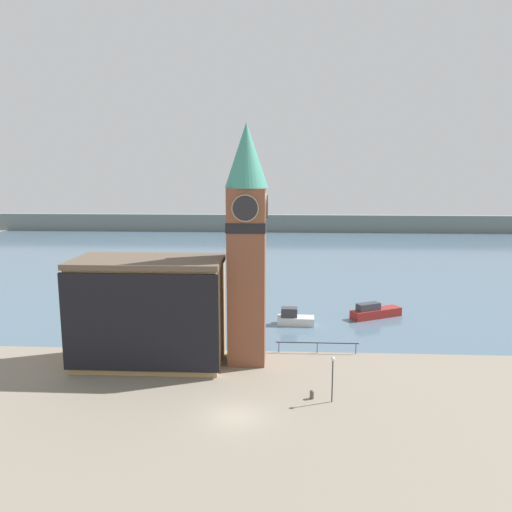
% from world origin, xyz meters
% --- Properties ---
extents(ground_plane, '(160.00, 160.00, 0.00)m').
position_xyz_m(ground_plane, '(0.00, 0.00, 0.00)').
color(ground_plane, gray).
extents(water, '(160.00, 120.00, 0.00)m').
position_xyz_m(water, '(0.00, 73.62, -0.00)').
color(water, slate).
rests_on(water, ground_plane).
extents(far_shoreline, '(180.00, 3.00, 5.00)m').
position_xyz_m(far_shoreline, '(0.00, 113.62, 2.50)').
color(far_shoreline, slate).
rests_on(far_shoreline, water).
extents(pier_railing, '(8.23, 0.08, 1.09)m').
position_xyz_m(pier_railing, '(6.93, 13.37, 0.93)').
color(pier_railing, '#232328').
rests_on(pier_railing, ground_plane).
extents(clock_tower, '(3.94, 3.94, 22.17)m').
position_xyz_m(clock_tower, '(0.11, 10.97, 11.79)').
color(clock_tower, brown).
rests_on(clock_tower, ground_plane).
extents(pier_building, '(13.81, 7.01, 9.99)m').
position_xyz_m(pier_building, '(-8.91, 9.93, 5.02)').
color(pier_building, tan).
rests_on(pier_building, ground_plane).
extents(boat_near, '(4.34, 1.99, 2.03)m').
position_xyz_m(boat_near, '(4.84, 22.57, 0.74)').
color(boat_near, silver).
rests_on(boat_near, water).
extents(boat_far, '(6.71, 4.55, 1.94)m').
position_xyz_m(boat_far, '(14.81, 25.91, 0.73)').
color(boat_far, maroon).
rests_on(boat_far, water).
extents(mooring_bollard_near, '(0.35, 0.35, 0.73)m').
position_xyz_m(mooring_bollard_near, '(5.82, 3.21, 0.39)').
color(mooring_bollard_near, brown).
rests_on(mooring_bollard_near, ground_plane).
extents(lamp_post, '(0.32, 0.32, 3.72)m').
position_xyz_m(lamp_post, '(7.37, 2.74, 2.62)').
color(lamp_post, '#2D2D33').
rests_on(lamp_post, ground_plane).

